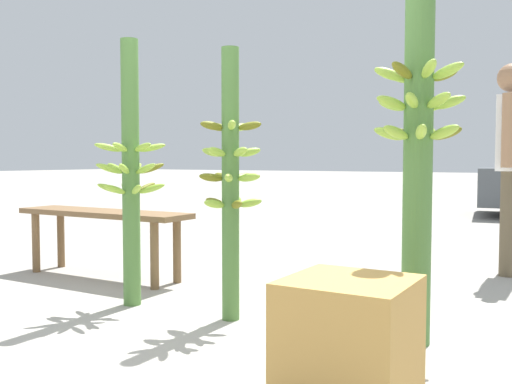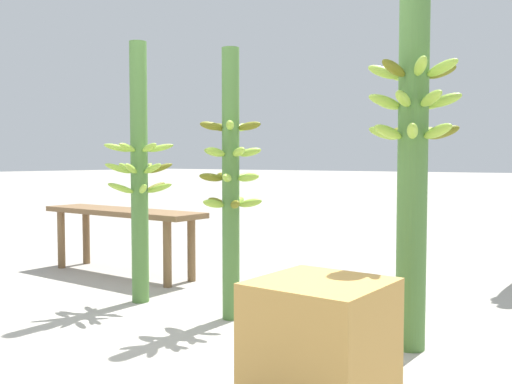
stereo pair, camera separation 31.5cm
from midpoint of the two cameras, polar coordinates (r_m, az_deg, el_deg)
name	(u,v)px [view 1 (the left image)]	position (r m, az deg, el deg)	size (l,w,h in m)	color
ground_plane	(197,342)	(2.92, -9.14, -14.65)	(80.00, 80.00, 0.00)	#9E998E
banana_stalk_left	(131,172)	(3.59, -14.89, 1.90)	(0.43, 0.43, 1.62)	#4C7A38
banana_stalk_center	(230,180)	(3.16, -5.43, 1.22)	(0.36, 0.36, 1.51)	#4C7A38
banana_stalk_right	(418,156)	(2.79, 12.82, 3.52)	(0.44, 0.44, 1.71)	#4C7A38
vendor_person	(510,149)	(4.77, 22.39, 3.98)	(0.22, 0.62, 1.63)	brown
market_bench	(103,221)	(4.52, -17.02, -2.84)	(1.49, 0.36, 0.51)	brown
produce_crate	(349,339)	(2.19, 5.11, -14.52)	(0.45, 0.45, 0.45)	#C69347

